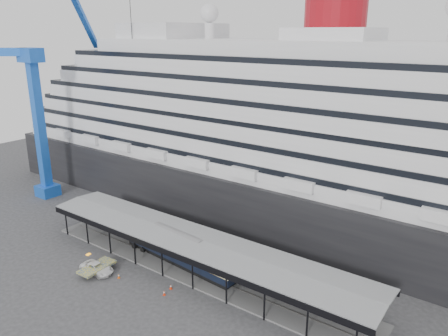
{
  "coord_description": "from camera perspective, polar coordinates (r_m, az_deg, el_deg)",
  "views": [
    {
      "loc": [
        37.68,
        -39.27,
        34.4
      ],
      "look_at": [
        3.09,
        8.0,
        15.94
      ],
      "focal_mm": 35.0,
      "sensor_mm": 36.0,
      "label": 1
    }
  ],
  "objects": [
    {
      "name": "platform_canopy",
      "position": [
        66.38,
        -3.76,
        -11.41
      ],
      "size": [
        56.0,
        9.18,
        5.3
      ],
      "color": "slate",
      "rests_on": "ground"
    },
    {
      "name": "pullman_carriage",
      "position": [
        68.25,
        -6.01,
        -10.33
      ],
      "size": [
        22.46,
        4.55,
        21.9
      ],
      "rotation": [
        0.0,
        0.0,
        -0.08
      ],
      "color": "black",
      "rests_on": "ground"
    },
    {
      "name": "crane_blue",
      "position": [
        97.74,
        -22.68,
        7.65
      ],
      "size": [
        22.63,
        19.19,
        47.6
      ],
      "color": "blue",
      "rests_on": "ground"
    },
    {
      "name": "traffic_cone_mid",
      "position": [
        62.23,
        -7.83,
        -15.86
      ],
      "size": [
        0.49,
        0.49,
        0.73
      ],
      "rotation": [
        0.0,
        0.0,
        0.37
      ],
      "color": "red",
      "rests_on": "ground"
    },
    {
      "name": "cruise_ship",
      "position": [
        82.18,
        8.24,
        6.05
      ],
      "size": [
        130.0,
        30.0,
        43.9
      ],
      "color": "black",
      "rests_on": "ground"
    },
    {
      "name": "traffic_cone_left",
      "position": [
        67.13,
        -13.59,
        -13.54
      ],
      "size": [
        0.45,
        0.45,
        0.69
      ],
      "rotation": [
        0.0,
        0.0,
        0.34
      ],
      "color": "#E2560C",
      "rests_on": "ground"
    },
    {
      "name": "traffic_cone_right",
      "position": [
        63.38,
        -6.97,
        -15.14
      ],
      "size": [
        0.48,
        0.48,
        0.73
      ],
      "rotation": [
        0.0,
        0.0,
        -0.35
      ],
      "color": "red",
      "rests_on": "ground"
    },
    {
      "name": "port_truck",
      "position": [
        69.06,
        -16.25,
        -12.44
      ],
      "size": [
        5.58,
        2.81,
        1.51
      ],
      "primitive_type": "imported",
      "rotation": [
        0.0,
        0.0,
        1.63
      ],
      "color": "white",
      "rests_on": "ground"
    },
    {
      "name": "ground",
      "position": [
        64.39,
        -6.66,
        -14.94
      ],
      "size": [
        200.0,
        200.0,
        0.0
      ],
      "primitive_type": "plane",
      "color": "#343437",
      "rests_on": "ground"
    }
  ]
}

